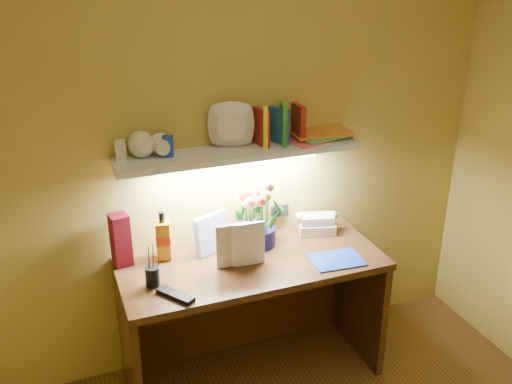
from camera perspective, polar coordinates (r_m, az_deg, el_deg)
desk at (r=3.25m, az=-0.38°, el=-12.62°), size 1.40×0.60×0.75m
flower_bouquet at (r=3.12m, az=0.15°, el=-2.21°), size 0.30×0.30×0.37m
telephone at (r=3.33m, az=6.05°, el=-2.98°), size 0.24×0.20×0.12m
desk_clock at (r=3.38m, az=6.53°, el=-2.99°), size 0.09×0.06×0.08m
whisky_bottle at (r=3.04m, az=-9.29°, el=-4.32°), size 0.09×0.09×0.27m
whisky_box at (r=3.03m, az=-13.38°, el=-4.68°), size 0.11×0.11×0.28m
pen_cup at (r=2.84m, az=-10.36°, el=-7.69°), size 0.08×0.08×0.17m
art_card at (r=3.10m, az=-4.45°, el=-4.12°), size 0.21×0.13×0.21m
tv_remote at (r=2.77m, az=-8.05°, el=-10.16°), size 0.16×0.20×0.02m
blue_folder at (r=3.07m, az=8.07°, el=-6.72°), size 0.28×0.22×0.01m
desk_book_a at (r=2.92m, az=-4.00°, el=-5.61°), size 0.18×0.03×0.24m
desk_book_b at (r=2.93m, az=-2.47°, el=-5.45°), size 0.18×0.04×0.24m
wall_shelf at (r=2.96m, az=-1.40°, el=4.79°), size 1.30×0.35×0.25m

